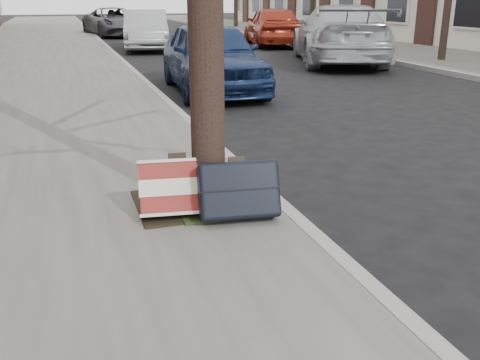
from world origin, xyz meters
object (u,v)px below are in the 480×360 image
object	(u,v)px
suitcase_red	(179,188)
car_near_mid	(146,30)
suitcase_navy	(239,190)
car_near_front	(212,56)

from	to	relation	value
suitcase_red	car_near_mid	xyz separation A→B (m)	(2.18, 15.48, 0.32)
suitcase_red	car_near_mid	size ratio (longest dim) A/B	0.15
suitcase_navy	car_near_mid	distance (m)	15.79
suitcase_navy	car_near_mid	bearing A→B (deg)	91.49
suitcase_navy	car_near_front	world-z (taller)	car_near_front
suitcase_red	car_near_mid	distance (m)	15.63
suitcase_red	car_near_front	world-z (taller)	car_near_front
car_near_front	suitcase_red	bearing A→B (deg)	-104.37
car_near_mid	car_near_front	bearing A→B (deg)	-82.71
suitcase_red	suitcase_navy	world-z (taller)	suitcase_navy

